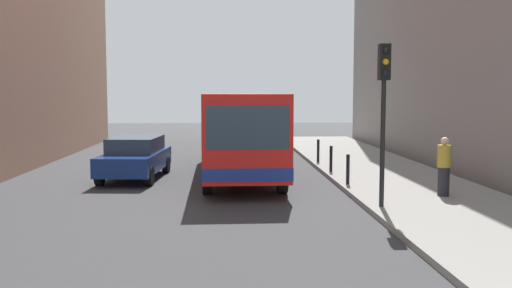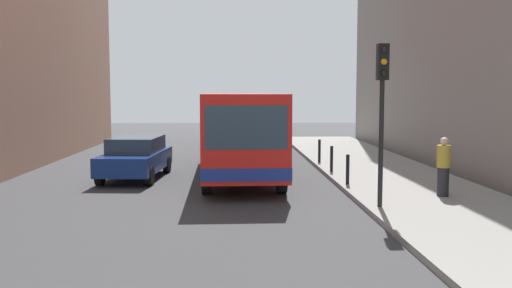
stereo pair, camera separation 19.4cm
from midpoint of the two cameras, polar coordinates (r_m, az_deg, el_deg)
ground_plane at (r=17.15m, az=-1.44°, el=-5.01°), size 80.00×80.00×0.00m
sidewalk at (r=18.06m, az=16.01°, el=-4.45°), size 4.40×40.00×0.15m
bus at (r=20.87m, az=-1.36°, el=1.59°), size 2.69×11.06×3.00m
car_beside_bus at (r=20.41m, az=-11.76°, el=-1.25°), size 2.13×4.52×1.48m
car_behind_bus at (r=30.82m, az=-0.82°, el=1.01°), size 1.87×4.41×1.48m
traffic_light at (r=14.49m, az=13.00°, el=4.94°), size 0.28×0.33×4.10m
bollard_near at (r=18.05m, az=9.55°, el=-2.55°), size 0.11×0.11×0.95m
bollard_mid at (r=20.84m, az=7.91°, el=-1.50°), size 0.11×0.11×0.95m
bollard_far at (r=23.64m, az=6.65°, el=-0.69°), size 0.11×0.11×0.95m
pedestrian_near_signal at (r=16.64m, az=18.72°, el=-2.21°), size 0.38×0.38×1.65m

